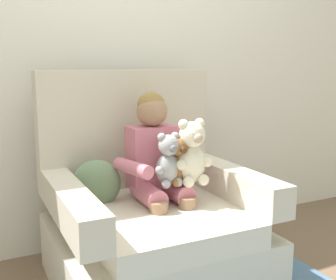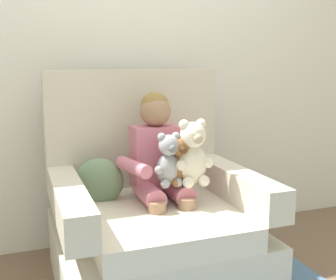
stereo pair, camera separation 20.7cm
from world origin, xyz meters
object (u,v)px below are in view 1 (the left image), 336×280
at_px(armchair, 150,220).
at_px(plush_grey, 169,161).
at_px(seated_child, 157,161).
at_px(plush_brown, 179,162).
at_px(plush_cream, 192,154).
at_px(throw_pillow, 97,184).

distance_m(armchair, plush_grey, 0.36).
relative_size(seated_child, plush_brown, 3.16).
height_order(plush_cream, throw_pillow, plush_cream).
distance_m(plush_brown, plush_grey, 0.06).
xyz_separation_m(armchair, seated_child, (0.05, 0.02, 0.32)).
bearing_deg(seated_child, armchair, -155.42).
bearing_deg(armchair, plush_brown, -40.79).
bearing_deg(armchair, throw_pillow, 154.89).
distance_m(plush_brown, plush_cream, 0.08).
distance_m(seated_child, plush_cream, 0.20).
bearing_deg(throw_pillow, armchair, -25.11).
relative_size(plush_grey, plush_cream, 0.81).
xyz_separation_m(plush_grey, plush_cream, (0.12, -0.02, 0.03)).
bearing_deg(plush_cream, throw_pillow, 153.31).
bearing_deg(plush_brown, plush_cream, -12.39).
relative_size(plush_brown, throw_pillow, 1.00).
xyz_separation_m(seated_child, plush_cream, (0.13, -0.15, 0.06)).
relative_size(armchair, plush_brown, 4.34).
bearing_deg(seated_child, plush_grey, -81.02).
height_order(plush_grey, plush_cream, plush_cream).
bearing_deg(plush_brown, armchair, 145.77).
distance_m(plush_grey, throw_pillow, 0.41).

